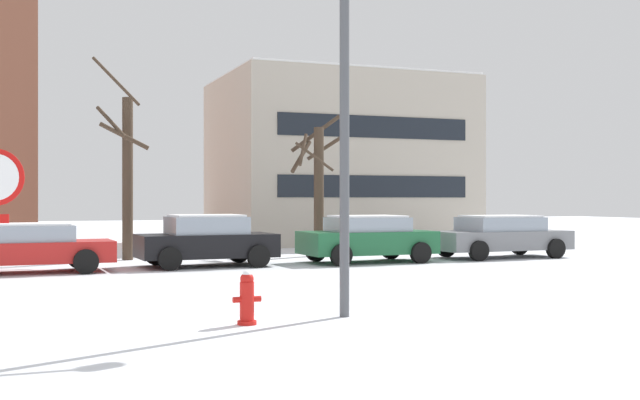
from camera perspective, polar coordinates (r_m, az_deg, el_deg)
ground_plane at (r=13.82m, az=-19.18°, el=-7.95°), size 120.00×120.00×0.00m
road_surface at (r=16.98m, az=-19.57°, el=-6.45°), size 80.00×8.37×0.00m
fire_hydrant at (r=12.29m, az=-5.27°, el=-6.98°), size 0.44×0.30×0.83m
street_lamp at (r=13.20m, az=2.92°, el=7.49°), size 1.70×0.36×5.98m
parked_car_red at (r=22.07m, az=-20.51°, el=-3.19°), size 4.55×2.08×1.30m
parked_car_black at (r=22.97m, az=-8.17°, el=-2.87°), size 3.91×2.23×1.48m
parked_car_green at (r=24.22m, az=3.42°, el=-2.75°), size 4.07×2.21×1.43m
parked_car_gray at (r=26.81m, az=12.82°, el=-2.52°), size 4.61×2.22×1.40m
tree_far_mid at (r=27.06m, az=-0.19°, el=1.31°), size 2.11×2.02×4.90m
tree_far_right at (r=25.80m, az=-13.73°, el=1.98°), size 1.69×1.40×6.35m
building_far_right at (r=36.49m, az=1.27°, el=2.88°), size 10.63×8.22×7.45m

